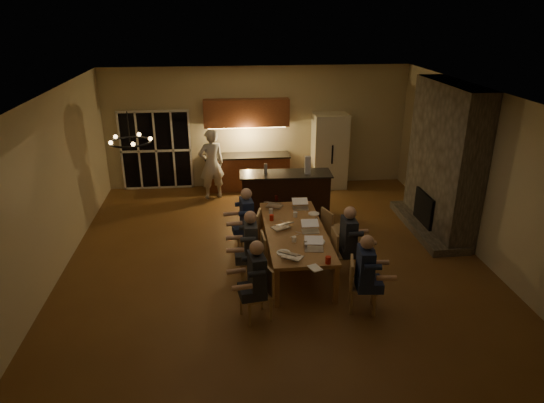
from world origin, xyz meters
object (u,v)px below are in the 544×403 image
at_px(dining_table, 295,248).
at_px(laptop_d, 311,226).
at_px(redcup_mid, 272,217).
at_px(person_left_near, 257,282).
at_px(laptop_f, 301,204).
at_px(mug_mid, 295,215).
at_px(plate_near, 318,241).
at_px(standing_person, 211,164).
at_px(person_left_mid, 251,248).
at_px(person_left_far, 247,221).
at_px(bar_blender, 308,165).
at_px(plate_left, 284,253).
at_px(chair_right_far, 335,229).
at_px(can_right, 316,221).
at_px(bar_bottle, 266,169).
at_px(laptop_a, 293,251).
at_px(person_right_mid, 348,243).
at_px(chair_left_near, 256,294).
at_px(laptop_c, 281,222).
at_px(chair_left_mid, 252,258).
at_px(mug_front, 294,239).
at_px(can_silver, 305,244).
at_px(can_cola, 276,198).
at_px(bar_island, 285,195).
at_px(laptop_e, 274,201).
at_px(refrigerator, 329,151).
at_px(chair_right_mid, 345,253).
at_px(chandelier, 130,142).
at_px(mug_back, 271,211).
at_px(chair_left_far, 249,232).
at_px(person_right_near, 365,275).
at_px(chair_right_near, 363,285).
at_px(redcup_near, 328,260).

distance_m(dining_table, laptop_d, 0.57).
bearing_deg(redcup_mid, dining_table, -50.14).
height_order(person_left_near, laptop_f, person_left_near).
distance_m(mug_mid, plate_near, 1.14).
height_order(standing_person, laptop_d, standing_person).
distance_m(person_left_mid, person_left_far, 1.11).
relative_size(person_left_mid, laptop_d, 4.31).
relative_size(person_left_mid, bar_blender, 3.42).
height_order(standing_person, plate_left, standing_person).
distance_m(chair_right_far, can_right, 0.68).
bearing_deg(bar_bottle, plate_near, -76.92).
xyz_separation_m(laptop_a, plate_near, (0.52, 0.51, -0.10)).
height_order(person_right_mid, plate_near, person_right_mid).
relative_size(chair_left_near, laptop_c, 2.78).
xyz_separation_m(chair_left_mid, laptop_f, (1.09, 1.44, 0.42)).
relative_size(person_left_far, mug_front, 13.80).
xyz_separation_m(can_silver, bar_blender, (0.54, 2.93, 0.47)).
bearing_deg(can_right, mug_front, -126.69).
height_order(can_silver, can_cola, same).
height_order(bar_island, laptop_a, bar_island).
relative_size(laptop_e, mug_front, 3.20).
relative_size(refrigerator, chair_right_mid, 2.25).
bearing_deg(chair_left_mid, mug_mid, 135.23).
xyz_separation_m(chair_left_near, can_cola, (0.67, 3.07, 0.37)).
bearing_deg(chandelier, mug_mid, 29.11).
bearing_deg(can_right, can_cola, 116.79).
bearing_deg(plate_near, chandelier, -172.33).
height_order(person_left_near, laptop_e, person_left_near).
distance_m(bar_island, laptop_e, 1.24).
height_order(standing_person, mug_back, standing_person).
distance_m(chair_right_mid, laptop_c, 1.30).
height_order(dining_table, chair_right_mid, chair_right_mid).
distance_m(bar_island, chair_left_far, 1.93).
relative_size(person_right_near, can_cola, 11.50).
bearing_deg(laptop_c, can_silver, 85.01).
bearing_deg(chair_right_near, mug_back, 41.32).
distance_m(laptop_a, bar_blender, 3.39).
height_order(chair_right_far, redcup_near, chair_right_far).
bearing_deg(redcup_near, person_right_mid, 56.12).
height_order(laptop_a, can_right, laptop_a).
bearing_deg(chair_right_near, redcup_near, 79.87).
height_order(laptop_e, bar_bottle, bar_bottle).
relative_size(person_right_mid, redcup_near, 11.50).
relative_size(can_right, bar_blender, 0.30).
bearing_deg(person_left_near, laptop_e, 159.92).
bearing_deg(can_silver, laptop_a, -128.89).
height_order(laptop_e, redcup_near, laptop_e).
xyz_separation_m(mug_back, can_silver, (0.44, -1.51, 0.01)).
relative_size(redcup_near, can_right, 1.00).
bearing_deg(refrigerator, can_silver, -106.68).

